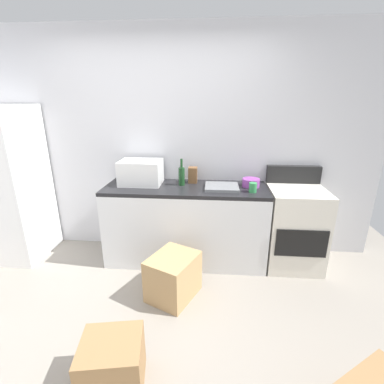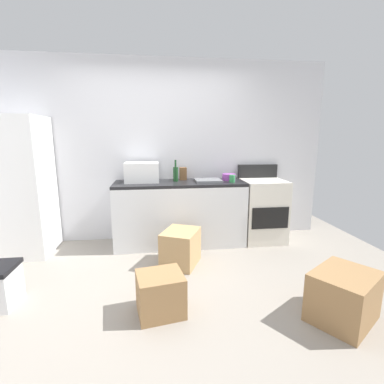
{
  "view_description": "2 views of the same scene",
  "coord_description": "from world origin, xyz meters",
  "px_view_note": "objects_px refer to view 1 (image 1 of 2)",
  "views": [
    {
      "loc": [
        0.61,
        -1.66,
        1.8
      ],
      "look_at": [
        0.39,
        0.96,
        0.92
      ],
      "focal_mm": 25.53,
      "sensor_mm": 36.0,
      "label": 1
    },
    {
      "loc": [
        -0.02,
        -2.59,
        1.52
      ],
      "look_at": [
        0.44,
        0.94,
        0.81
      ],
      "focal_mm": 25.9,
      "sensor_mm": 36.0,
      "label": 2
    }
  ],
  "objects_px": {
    "microwave": "(141,172)",
    "mixing_bowl": "(251,183)",
    "coffee_mug": "(253,187)",
    "cardboard_box_large": "(173,276)",
    "wine_bottle": "(182,176)",
    "knife_block": "(193,175)",
    "stove_oven": "(294,226)",
    "cardboard_box_small": "(113,364)",
    "refrigerator": "(8,185)"
  },
  "relations": [
    {
      "from": "microwave",
      "to": "coffee_mug",
      "type": "relative_size",
      "value": 4.6
    },
    {
      "from": "microwave",
      "to": "knife_block",
      "type": "xyz_separation_m",
      "value": [
        0.58,
        0.1,
        -0.05
      ]
    },
    {
      "from": "wine_bottle",
      "to": "cardboard_box_large",
      "type": "height_order",
      "value": "wine_bottle"
    },
    {
      "from": "microwave",
      "to": "stove_oven",
      "type": "bearing_deg",
      "value": -2.17
    },
    {
      "from": "mixing_bowl",
      "to": "cardboard_box_small",
      "type": "distance_m",
      "value": 2.1
    },
    {
      "from": "microwave",
      "to": "cardboard_box_large",
      "type": "distance_m",
      "value": 1.2
    },
    {
      "from": "stove_oven",
      "to": "cardboard_box_large",
      "type": "height_order",
      "value": "stove_oven"
    },
    {
      "from": "microwave",
      "to": "wine_bottle",
      "type": "xyz_separation_m",
      "value": [
        0.46,
        -0.01,
        -0.03
      ]
    },
    {
      "from": "microwave",
      "to": "coffee_mug",
      "type": "bearing_deg",
      "value": -9.07
    },
    {
      "from": "cardboard_box_large",
      "to": "cardboard_box_small",
      "type": "distance_m",
      "value": 0.95
    },
    {
      "from": "coffee_mug",
      "to": "refrigerator",
      "type": "bearing_deg",
      "value": 178.44
    },
    {
      "from": "knife_block",
      "to": "cardboard_box_small",
      "type": "relative_size",
      "value": 0.46
    },
    {
      "from": "mixing_bowl",
      "to": "stove_oven",
      "type": "bearing_deg",
      "value": -7.38
    },
    {
      "from": "coffee_mug",
      "to": "knife_block",
      "type": "xyz_separation_m",
      "value": [
        -0.65,
        0.3,
        0.04
      ]
    },
    {
      "from": "refrigerator",
      "to": "knife_block",
      "type": "height_order",
      "value": "refrigerator"
    },
    {
      "from": "stove_oven",
      "to": "microwave",
      "type": "relative_size",
      "value": 2.39
    },
    {
      "from": "wine_bottle",
      "to": "knife_block",
      "type": "bearing_deg",
      "value": 44.16
    },
    {
      "from": "knife_block",
      "to": "stove_oven",
      "type": "bearing_deg",
      "value": -8.36
    },
    {
      "from": "wine_bottle",
      "to": "knife_block",
      "type": "xyz_separation_m",
      "value": [
        0.12,
        0.11,
        -0.02
      ]
    },
    {
      "from": "microwave",
      "to": "wine_bottle",
      "type": "bearing_deg",
      "value": -1.11
    },
    {
      "from": "knife_block",
      "to": "mixing_bowl",
      "type": "height_order",
      "value": "knife_block"
    },
    {
      "from": "knife_block",
      "to": "mixing_bowl",
      "type": "bearing_deg",
      "value": -9.1
    },
    {
      "from": "knife_block",
      "to": "cardboard_box_small",
      "type": "bearing_deg",
      "value": -102.06
    },
    {
      "from": "microwave",
      "to": "mixing_bowl",
      "type": "relative_size",
      "value": 2.42
    },
    {
      "from": "stove_oven",
      "to": "cardboard_box_small",
      "type": "xyz_separation_m",
      "value": [
        -1.53,
        -1.6,
        -0.28
      ]
    },
    {
      "from": "stove_oven",
      "to": "mixing_bowl",
      "type": "height_order",
      "value": "stove_oven"
    },
    {
      "from": "stove_oven",
      "to": "coffee_mug",
      "type": "distance_m",
      "value": 0.71
    },
    {
      "from": "knife_block",
      "to": "coffee_mug",
      "type": "bearing_deg",
      "value": -24.78
    },
    {
      "from": "refrigerator",
      "to": "wine_bottle",
      "type": "xyz_separation_m",
      "value": [
        2.0,
        0.11,
        0.12
      ]
    },
    {
      "from": "stove_oven",
      "to": "coffee_mug",
      "type": "bearing_deg",
      "value": -165.45
    },
    {
      "from": "coffee_mug",
      "to": "cardboard_box_small",
      "type": "xyz_separation_m",
      "value": [
        -1.03,
        -1.47,
        -0.77
      ]
    },
    {
      "from": "stove_oven",
      "to": "wine_bottle",
      "type": "bearing_deg",
      "value": 177.44
    },
    {
      "from": "coffee_mug",
      "to": "cardboard_box_large",
      "type": "bearing_deg",
      "value": -144.5
    },
    {
      "from": "refrigerator",
      "to": "cardboard_box_small",
      "type": "bearing_deg",
      "value": -41.53
    },
    {
      "from": "mixing_bowl",
      "to": "cardboard_box_large",
      "type": "xyz_separation_m",
      "value": [
        -0.77,
        -0.74,
        -0.73
      ]
    },
    {
      "from": "wine_bottle",
      "to": "mixing_bowl",
      "type": "xyz_separation_m",
      "value": [
        0.77,
        0.01,
        -0.06
      ]
    },
    {
      "from": "stove_oven",
      "to": "cardboard_box_small",
      "type": "height_order",
      "value": "stove_oven"
    },
    {
      "from": "knife_block",
      "to": "mixing_bowl",
      "type": "xyz_separation_m",
      "value": [
        0.65,
        -0.1,
        -0.04
      ]
    },
    {
      "from": "mixing_bowl",
      "to": "cardboard_box_small",
      "type": "bearing_deg",
      "value": -121.82
    },
    {
      "from": "stove_oven",
      "to": "wine_bottle",
      "type": "distance_m",
      "value": 1.38
    },
    {
      "from": "cardboard_box_large",
      "to": "wine_bottle",
      "type": "bearing_deg",
      "value": 89.84
    },
    {
      "from": "stove_oven",
      "to": "cardboard_box_large",
      "type": "relative_size",
      "value": 2.39
    },
    {
      "from": "knife_block",
      "to": "mixing_bowl",
      "type": "distance_m",
      "value": 0.66
    },
    {
      "from": "cardboard_box_small",
      "to": "coffee_mug",
      "type": "bearing_deg",
      "value": 54.97
    },
    {
      "from": "refrigerator",
      "to": "stove_oven",
      "type": "bearing_deg",
      "value": 0.97
    },
    {
      "from": "wine_bottle",
      "to": "knife_block",
      "type": "relative_size",
      "value": 1.67
    },
    {
      "from": "wine_bottle",
      "to": "cardboard_box_small",
      "type": "bearing_deg",
      "value": -98.98
    },
    {
      "from": "microwave",
      "to": "knife_block",
      "type": "bearing_deg",
      "value": 10.13
    },
    {
      "from": "wine_bottle",
      "to": "stove_oven",
      "type": "bearing_deg",
      "value": -2.56
    },
    {
      "from": "wine_bottle",
      "to": "mixing_bowl",
      "type": "relative_size",
      "value": 1.58
    }
  ]
}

